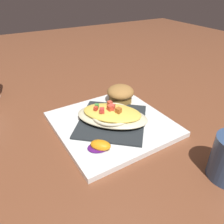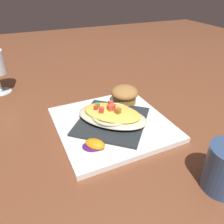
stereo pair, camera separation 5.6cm
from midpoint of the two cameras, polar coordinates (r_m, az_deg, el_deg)
The scene contains 6 objects.
ground_plane at distance 0.58m, azimuth -2.75°, elevation -3.74°, with size 2.60×2.60×0.00m, color brown.
square_plate at distance 0.58m, azimuth -2.76°, elevation -3.19°, with size 0.28×0.28×0.01m, color white.
folded_napkin at distance 0.57m, azimuth -2.79°, elevation -2.41°, with size 0.17×0.18×0.01m, color #24292C.
gratin_dish at distance 0.56m, azimuth -2.85°, elevation -0.81°, with size 0.21×0.21×0.05m.
muffin at distance 0.65m, azimuth -0.25°, elevation 4.65°, with size 0.08×0.08×0.05m.
orange_garnish at distance 0.49m, azimuth -6.48°, elevation -8.84°, with size 0.06×0.06×0.02m.
Camera 1 is at (0.41, -0.24, 0.34)m, focal length 35.14 mm.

